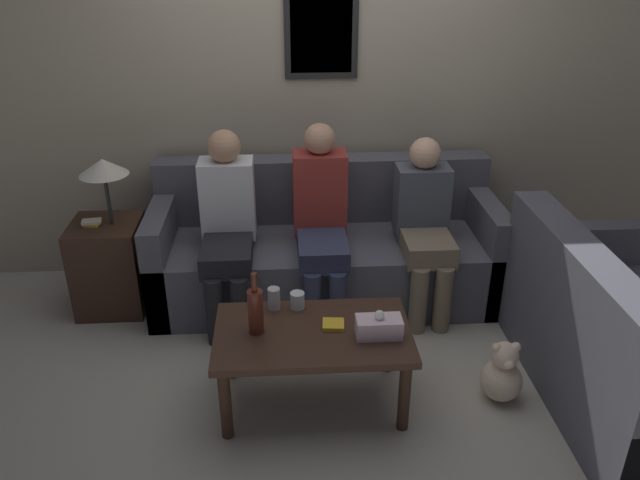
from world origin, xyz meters
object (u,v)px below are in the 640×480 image
Objects in this scene: couch_side at (619,347)px; teddy_bear at (502,374)px; wine_bottle at (256,310)px; person_right at (424,221)px; person_left at (227,222)px; couch_main at (325,251)px; person_middle at (321,217)px; drinking_glass at (297,300)px; coffee_table at (313,341)px.

teddy_bear is at bearing 88.24° from couch_side.
person_right is at bearing 41.13° from wine_bottle.
couch_side is at bearing -1.76° from teddy_bear.
person_left is (-0.20, 0.92, 0.07)m from wine_bottle.
person_middle reaches higher than couch_main.
person_middle is (0.18, 0.74, 0.16)m from drinking_glass.
coffee_table is 2.83× the size of teddy_bear.
coffee_table is at bearing -72.64° from drinking_glass.
drinking_glass is at bearing -139.90° from person_right.
couch_side reaches higher than coffee_table.
person_right is at bearing -2.92° from person_middle.
coffee_table is (-0.14, -1.14, 0.07)m from couch_main.
wine_bottle is (-0.28, 0.01, 0.19)m from coffee_table.
teddy_bear is at bearing -53.83° from couch_main.
couch_main is 1.15m from coffee_table.
coffee_table is 2.96× the size of wine_bottle.
person_middle is (0.11, 0.96, 0.27)m from coffee_table.
couch_side is at bearing -2.15° from coffee_table.
person_right is (0.77, 0.93, 0.23)m from coffee_table.
person_left is (-2.09, 0.99, 0.33)m from couch_side.
person_right is (0.62, -0.21, 0.30)m from couch_main.
couch_main is 1.23m from wine_bottle.
couch_side is 1.27× the size of person_middle.
couch_side is at bearing -2.20° from wine_bottle.
person_right is 3.18× the size of teddy_bear.
person_middle is at bearing 131.94° from teddy_bear.
drinking_glass is (0.21, 0.21, -0.08)m from wine_bottle.
person_left is at bearing 120.32° from drinking_glass.
person_middle is at bearing -102.24° from couch_main.
person_right is at bearing 50.52° from coffee_table.
couch_main reaches higher than drinking_glass.
couch_main is 2.28× the size of coffee_table.
person_left reaches higher than person_right.
person_right is (1.05, 0.92, 0.04)m from wine_bottle.
drinking_glass is 0.77m from person_middle.
coffee_table is 1.04m from teddy_bear.
wine_bottle is 0.30× the size of person_right.
person_middle is 0.66m from person_right.
coffee_table is (-1.61, 0.06, 0.07)m from couch_side.
person_left is at bearing 102.21° from wine_bottle.
couch_main reaches higher than wine_bottle.
teddy_bear is (-0.60, 0.02, -0.16)m from couch_side.
person_left is at bearing 179.87° from person_right.
couch_main is 0.74m from person_left.
coffee_table is at bearing 177.62° from teddy_bear.
couch_side is 1.33m from person_right.
couch_side is at bearing -34.28° from person_middle.
wine_bottle is at bearing -77.79° from person_left.
couch_main reaches higher than teddy_bear.
couch_side is (1.46, -1.20, 0.00)m from couch_main.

